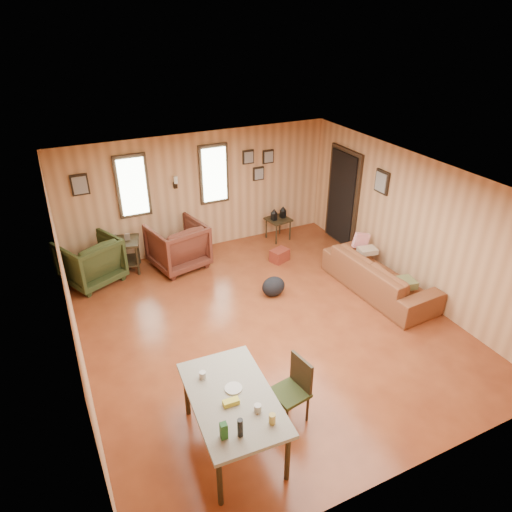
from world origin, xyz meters
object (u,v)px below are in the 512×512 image
Objects in this scene: recliner_brown at (178,243)px; end_table at (123,250)px; recliner_green at (90,259)px; dining_table at (233,402)px; sofa at (380,270)px; side_table at (278,218)px.

recliner_brown is 1.27× the size of end_table.
recliner_green is 0.63× the size of dining_table.
sofa is at bearing 128.00° from recliner_brown.
dining_table is (0.94, -4.41, 0.21)m from recliner_green.
recliner_brown is 0.65× the size of dining_table.
recliner_brown reaches higher than end_table.
end_table is 1.06× the size of side_table.
recliner_green is 1.23× the size of end_table.
recliner_green is at bearing 105.06° from dining_table.
sofa is at bearing 30.98° from dining_table.
recliner_brown is 1.34× the size of side_table.
recliner_brown is at bearing -16.23° from end_table.
dining_table is (-2.95, -4.50, 0.18)m from side_table.
recliner_green is 4.51m from dining_table.
dining_table reaches higher than side_table.
recliner_brown is 1.03× the size of recliner_green.
recliner_green is at bearing 57.65° from sofa.
recliner_green is at bearing -17.60° from recliner_brown.
recliner_brown is at bearing 149.97° from recliner_green.
end_table is at bearing 97.10° from dining_table.
sofa is at bearing -34.33° from end_table.
end_table is at bearing 178.78° from side_table.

